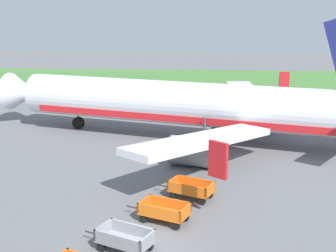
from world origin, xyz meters
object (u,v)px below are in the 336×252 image
(baggage_cart_third_in_row, at_px, (125,239))
(baggage_cart_far_end, at_px, (191,189))
(airplane, at_px, (195,105))
(baggage_cart_fourth_in_row, at_px, (164,211))

(baggage_cart_third_in_row, height_order, baggage_cart_far_end, same)
(airplane, bearing_deg, baggage_cart_far_end, -90.11)
(baggage_cart_fourth_in_row, bearing_deg, airplane, 85.17)
(airplane, relative_size, baggage_cart_fourth_in_row, 10.39)
(airplane, relative_size, baggage_cart_third_in_row, 10.45)
(baggage_cart_third_in_row, bearing_deg, baggage_cart_fourth_in_row, 63.53)
(baggage_cart_far_end, bearing_deg, baggage_cart_third_in_row, -114.49)
(airplane, distance_m, baggage_cart_far_end, 13.04)
(baggage_cart_fourth_in_row, distance_m, baggage_cart_far_end, 3.47)
(baggage_cart_third_in_row, bearing_deg, airplane, 81.36)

